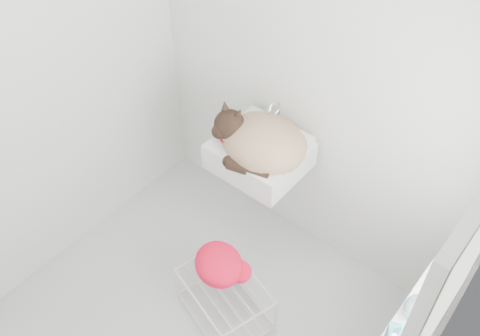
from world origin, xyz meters
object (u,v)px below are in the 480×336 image
Objects in this scene: sink at (260,145)px; cat at (260,142)px; bottle_c at (416,316)px; wire_rack at (225,300)px.

cat is (0.01, -0.02, 0.04)m from sink.
cat is 1.23m from bottle_c.
wire_rack is (0.21, -0.57, -0.70)m from sink.
cat reaches higher than bottle_c.
sink reaches higher than wire_rack.
sink is at bearing 109.90° from wire_rack.
bottle_c is at bearing -19.57° from cat.
sink is 0.05m from cat.
sink is 1.00× the size of cat.
cat is 3.12× the size of bottle_c.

